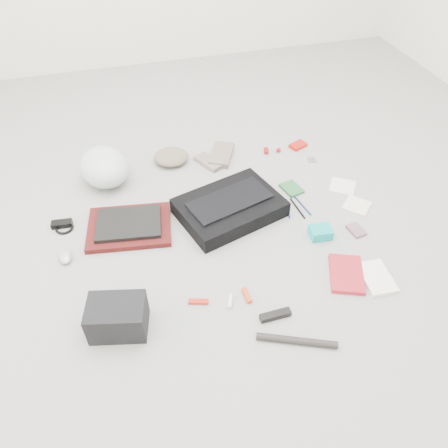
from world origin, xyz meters
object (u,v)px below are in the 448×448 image
object	(u,v)px
camera_bag	(118,317)
accordion_wallet	(320,232)
laptop	(129,223)
bike_helmet	(104,167)
book_red	(346,274)
messenger_bag	(230,207)

from	to	relation	value
camera_bag	accordion_wallet	distance (m)	0.99
laptop	bike_helmet	xyz separation A→B (m)	(-0.07, 0.41, 0.06)
camera_bag	accordion_wallet	bearing A→B (deg)	27.93
laptop	book_red	world-z (taller)	laptop
book_red	accordion_wallet	size ratio (longest dim) A/B	2.10
bike_helmet	book_red	size ratio (longest dim) A/B	1.48
laptop	book_red	xyz separation A→B (m)	(0.86, -0.55, -0.03)
accordion_wallet	messenger_bag	bearing A→B (deg)	148.50
laptop	camera_bag	size ratio (longest dim) A/B	1.39
accordion_wallet	book_red	bearing A→B (deg)	-83.71
book_red	messenger_bag	bearing A→B (deg)	147.67
bike_helmet	camera_bag	size ratio (longest dim) A/B	1.43
messenger_bag	bike_helmet	bearing A→B (deg)	125.80
messenger_bag	book_red	size ratio (longest dim) A/B	2.33
messenger_bag	accordion_wallet	bearing A→B (deg)	-52.87
messenger_bag	laptop	world-z (taller)	messenger_bag
bike_helmet	book_red	world-z (taller)	bike_helmet
book_red	camera_bag	bearing A→B (deg)	-158.01
laptop	book_red	size ratio (longest dim) A/B	1.45
messenger_bag	accordion_wallet	size ratio (longest dim) A/B	4.89
messenger_bag	bike_helmet	xyz separation A→B (m)	(-0.56, 0.43, 0.05)
laptop	book_red	distance (m)	1.02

